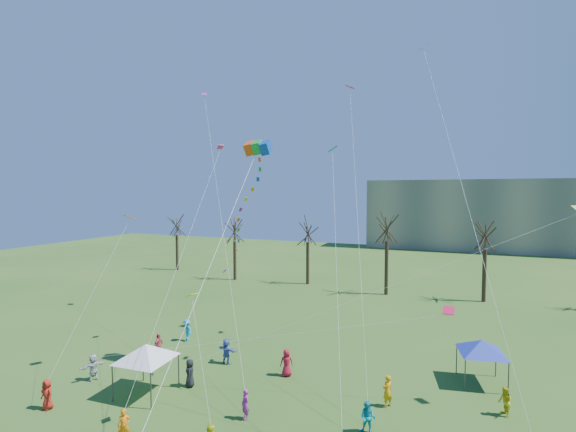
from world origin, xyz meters
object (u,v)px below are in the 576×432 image
at_px(big_box_kite, 247,218).
at_px(canopy_tent_blue, 482,346).
at_px(distant_building, 514,215).
at_px(canopy_tent_white, 146,352).

bearing_deg(big_box_kite, canopy_tent_blue, 18.67).
height_order(distant_building, canopy_tent_blue, distant_building).
relative_size(distant_building, big_box_kite, 3.13).
bearing_deg(canopy_tent_white, canopy_tent_blue, 25.62).
bearing_deg(canopy_tent_blue, distant_building, 80.96).
xyz_separation_m(canopy_tent_white, canopy_tent_blue, (18.94, 9.08, -0.22)).
height_order(distant_building, canopy_tent_white, distant_building).
height_order(canopy_tent_white, canopy_tent_blue, canopy_tent_white).
bearing_deg(canopy_tent_blue, big_box_kite, -161.33).
height_order(distant_building, big_box_kite, big_box_kite).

